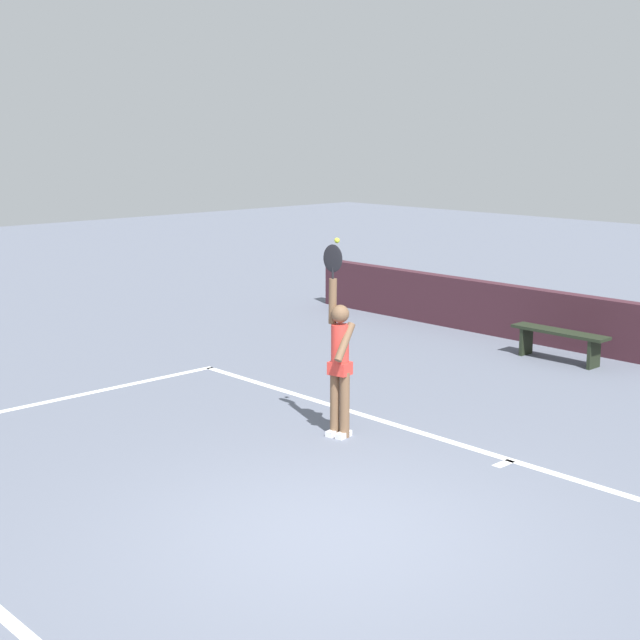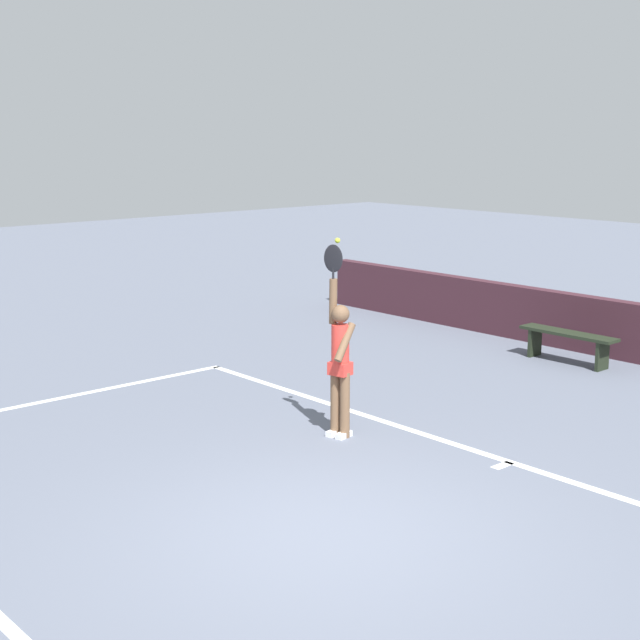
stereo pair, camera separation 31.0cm
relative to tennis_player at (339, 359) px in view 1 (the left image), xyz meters
The scene contains 5 objects.
ground_plane 3.00m from the tennis_player, 45.20° to the right, with size 60.00×60.00×0.00m, color slate.
court_lines 3.03m from the tennis_player, 45.78° to the right, with size 11.85×5.95×0.00m.
tennis_player is the anchor object (origin of this frame).
tennis_ball 1.45m from the tennis_player, 155.04° to the left, with size 0.07×0.07×0.07m.
courtside_bench_far 5.37m from the tennis_player, 92.72° to the left, with size 1.69×0.36×0.52m.
Camera 1 is at (5.86, -5.69, 3.72)m, focal length 51.72 mm.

